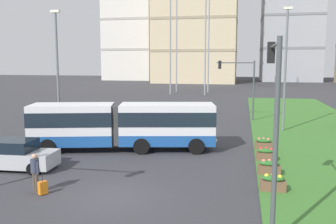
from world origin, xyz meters
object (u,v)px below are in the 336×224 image
at_px(rolling_suitcase, 43,188).
at_px(flower_planter_0, 273,182).
at_px(flower_planter_2, 266,154).
at_px(articulated_bus, 123,125).
at_px(apartment_tower_westcentre, 196,7).
at_px(flower_planter_1, 269,167).
at_px(streetlight_left, 57,68).
at_px(traffic_light_far_right, 241,80).
at_px(pedestrian_crossing, 35,170).
at_px(car_silver_hatch, 14,155).
at_px(streetlight_median, 286,65).
at_px(flower_planter_3, 263,144).
at_px(traffic_light_near_right, 274,102).

distance_m(rolling_suitcase, flower_planter_0, 10.02).
distance_m(rolling_suitcase, flower_planter_2, 12.30).
bearing_deg(articulated_bus, apartment_tower_westcentre, 93.93).
distance_m(flower_planter_1, streetlight_left, 17.53).
bearing_deg(articulated_bus, traffic_light_far_right, 62.02).
distance_m(pedestrian_crossing, rolling_suitcase, 0.85).
relative_size(car_silver_hatch, streetlight_median, 0.45).
relative_size(flower_planter_3, traffic_light_near_right, 0.17).
bearing_deg(traffic_light_far_right, articulated_bus, -117.98).
bearing_deg(streetlight_left, articulated_bus, -28.87).
height_order(flower_planter_3, streetlight_left, streetlight_left).
bearing_deg(pedestrian_crossing, flower_planter_3, 44.65).
xyz_separation_m(streetlight_left, streetlight_median, (17.14, 5.22, 0.24)).
bearing_deg(flower_planter_2, articulated_bus, 173.45).
relative_size(flower_planter_1, traffic_light_far_right, 0.19).
height_order(flower_planter_3, traffic_light_far_right, traffic_light_far_right).
relative_size(car_silver_hatch, pedestrian_crossing, 2.59).
distance_m(pedestrian_crossing, flower_planter_1, 11.20).
bearing_deg(articulated_bus, car_silver_hatch, -129.48).
relative_size(traffic_light_far_right, streetlight_median, 0.58).
bearing_deg(car_silver_hatch, apartment_tower_westcentre, 90.79).
xyz_separation_m(flower_planter_1, traffic_light_far_right, (-1.59, 17.55, 3.57)).
bearing_deg(articulated_bus, flower_planter_2, -6.55).
xyz_separation_m(rolling_suitcase, flower_planter_0, (9.75, 2.34, 0.11)).
xyz_separation_m(articulated_bus, traffic_light_near_right, (8.52, -10.05, 2.72)).
bearing_deg(flower_planter_2, flower_planter_1, -90.00).
bearing_deg(articulated_bus, rolling_suitcase, -95.53).
height_order(flower_planter_1, streetlight_left, streetlight_left).
bearing_deg(flower_planter_1, rolling_suitcase, -153.83).
relative_size(flower_planter_3, streetlight_median, 0.11).
xyz_separation_m(flower_planter_0, flower_planter_1, (0.00, 2.45, 0.00)).
xyz_separation_m(pedestrian_crossing, flower_planter_1, (10.20, 4.59, -0.58)).
height_order(car_silver_hatch, streetlight_median, streetlight_median).
xyz_separation_m(flower_planter_1, traffic_light_near_right, (-0.40, -6.32, 3.95)).
bearing_deg(streetlight_left, flower_planter_1, -25.35).
distance_m(rolling_suitcase, flower_planter_3, 14.16).
bearing_deg(articulated_bus, streetlight_median, 38.81).
bearing_deg(car_silver_hatch, articulated_bus, 50.52).
relative_size(car_silver_hatch, apartment_tower_westcentre, 0.11).
distance_m(rolling_suitcase, traffic_light_near_right, 10.31).
bearing_deg(traffic_light_near_right, pedestrian_crossing, 170.00).
bearing_deg(flower_planter_1, flower_planter_2, 90.00).
height_order(rolling_suitcase, traffic_light_near_right, traffic_light_near_right).
distance_m(rolling_suitcase, streetlight_median, 21.42).
distance_m(pedestrian_crossing, streetlight_median, 21.36).
xyz_separation_m(rolling_suitcase, traffic_light_near_right, (9.35, -1.53, 4.06)).
bearing_deg(flower_planter_3, streetlight_median, 74.73).
distance_m(streetlight_median, apartment_tower_westcentre, 75.50).
xyz_separation_m(traffic_light_near_right, apartment_tower_westcentre, (-14.08, 90.88, 16.27)).
bearing_deg(flower_planter_1, pedestrian_crossing, -155.77).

